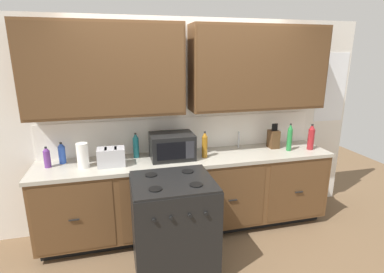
{
  "coord_description": "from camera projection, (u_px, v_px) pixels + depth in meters",
  "views": [
    {
      "loc": [
        -0.77,
        -2.84,
        2.06
      ],
      "look_at": [
        0.02,
        0.27,
        1.17
      ],
      "focal_mm": 28.14,
      "sensor_mm": 36.0,
      "label": 1
    }
  ],
  "objects": [
    {
      "name": "counter_run",
      "position": [
        190.0,
        193.0,
        3.54
      ],
      "size": [
        3.36,
        0.64,
        0.92
      ],
      "color": "black",
      "rests_on": "ground_plane"
    },
    {
      "name": "sink_faucet",
      "position": [
        239.0,
        140.0,
        3.75
      ],
      "size": [
        0.02,
        0.02,
        0.2
      ],
      "primitive_type": "cylinder",
      "color": "#B2B5BA",
      "rests_on": "counter_run"
    },
    {
      "name": "toaster",
      "position": [
        111.0,
        157.0,
        3.14
      ],
      "size": [
        0.28,
        0.18,
        0.19
      ],
      "color": "#B7B7BC",
      "rests_on": "counter_run"
    },
    {
      "name": "bottle_teal",
      "position": [
        136.0,
        146.0,
        3.38
      ],
      "size": [
        0.07,
        0.07,
        0.28
      ],
      "color": "#1E707A",
      "rests_on": "counter_run"
    },
    {
      "name": "microwave",
      "position": [
        172.0,
        146.0,
        3.36
      ],
      "size": [
        0.48,
        0.37,
        0.28
      ],
      "color": "black",
      "rests_on": "counter_run"
    },
    {
      "name": "bottle_blue",
      "position": [
        62.0,
        153.0,
        3.2
      ],
      "size": [
        0.07,
        0.07,
        0.23
      ],
      "color": "blue",
      "rests_on": "counter_run"
    },
    {
      "name": "bottle_red",
      "position": [
        311.0,
        137.0,
        3.66
      ],
      "size": [
        0.08,
        0.08,
        0.32
      ],
      "color": "maroon",
      "rests_on": "counter_run"
    },
    {
      "name": "bottle_violet",
      "position": [
        47.0,
        157.0,
        3.09
      ],
      "size": [
        0.07,
        0.07,
        0.22
      ],
      "color": "#663384",
      "rests_on": "counter_run"
    },
    {
      "name": "wall_unit",
      "position": [
        186.0,
        90.0,
        3.41
      ],
      "size": [
        4.53,
        0.4,
        2.45
      ],
      "color": "white",
      "rests_on": "ground_plane"
    },
    {
      "name": "knife_block",
      "position": [
        273.0,
        139.0,
        3.74
      ],
      "size": [
        0.11,
        0.14,
        0.31
      ],
      "color": "#52361E",
      "rests_on": "counter_run"
    },
    {
      "name": "bottle_amber",
      "position": [
        205.0,
        145.0,
        3.38
      ],
      "size": [
        0.06,
        0.06,
        0.3
      ],
      "color": "#9E6619",
      "rests_on": "counter_run"
    },
    {
      "name": "paper_towel_roll",
      "position": [
        83.0,
        155.0,
        3.08
      ],
      "size": [
        0.12,
        0.12,
        0.26
      ],
      "primitive_type": "cylinder",
      "color": "white",
      "rests_on": "counter_run"
    },
    {
      "name": "ground_plane",
      "position": [
        196.0,
        243.0,
        3.39
      ],
      "size": [
        8.32,
        8.32,
        0.0
      ],
      "primitive_type": "plane",
      "color": "brown"
    },
    {
      "name": "stove_range",
      "position": [
        173.0,
        225.0,
        2.88
      ],
      "size": [
        0.76,
        0.68,
        0.95
      ],
      "color": "black",
      "rests_on": "ground_plane"
    },
    {
      "name": "bottle_green",
      "position": [
        290.0,
        138.0,
        3.61
      ],
      "size": [
        0.06,
        0.06,
        0.33
      ],
      "color": "#237A38",
      "rests_on": "counter_run"
    }
  ]
}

